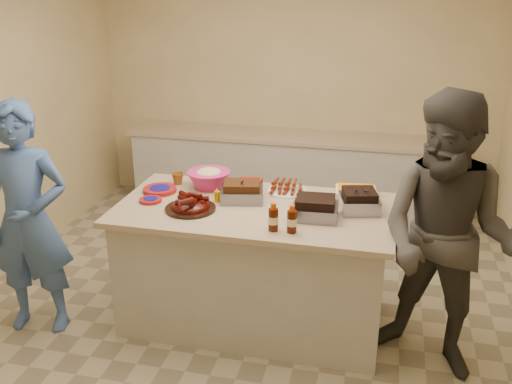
% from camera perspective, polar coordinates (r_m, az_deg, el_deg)
% --- Properties ---
extents(room, '(4.50, 5.00, 2.70)m').
position_cam_1_polar(room, '(4.72, -1.66, -11.90)').
color(room, beige).
rests_on(room, ground).
extents(back_counter, '(3.60, 0.64, 0.90)m').
position_cam_1_polar(back_counter, '(6.47, 3.24, 1.93)').
color(back_counter, '#BCB8B0').
rests_on(back_counter, ground).
extents(island, '(2.03, 1.08, 0.96)m').
position_cam_1_polar(island, '(4.64, -0.14, -12.53)').
color(island, '#BCB8B0').
rests_on(island, ground).
extents(rib_platter, '(0.41, 0.41, 0.15)m').
position_cam_1_polar(rib_platter, '(4.17, -6.56, -1.77)').
color(rib_platter, '#440803').
rests_on(rib_platter, island).
extents(pulled_pork_tray, '(0.36, 0.30, 0.10)m').
position_cam_1_polar(pulled_pork_tray, '(4.31, -1.41, -0.86)').
color(pulled_pork_tray, '#47230F').
rests_on(pulled_pork_tray, island).
extents(brisket_tray, '(0.33, 0.28, 0.09)m').
position_cam_1_polar(brisket_tray, '(4.03, 5.91, -2.55)').
color(brisket_tray, black).
rests_on(brisket_tray, island).
extents(roasting_pan, '(0.32, 0.32, 0.11)m').
position_cam_1_polar(roasting_pan, '(4.19, 10.22, -1.84)').
color(roasting_pan, gray).
rests_on(roasting_pan, island).
extents(coleslaw_bowl, '(0.35, 0.35, 0.24)m').
position_cam_1_polar(coleslaw_bowl, '(4.58, -4.69, 0.42)').
color(coleslaw_bowl, '#CA266C').
rests_on(coleslaw_bowl, island).
extents(sausage_plate, '(0.32, 0.32, 0.05)m').
position_cam_1_polar(sausage_plate, '(4.48, 3.12, -0.01)').
color(sausage_plate, silver).
rests_on(sausage_plate, island).
extents(mac_cheese_dish, '(0.33, 0.26, 0.08)m').
position_cam_1_polar(mac_cheese_dish, '(4.44, 9.93, -0.47)').
color(mac_cheese_dish, '#FF9C16').
rests_on(mac_cheese_dish, island).
extents(bbq_bottle_a, '(0.07, 0.07, 0.20)m').
position_cam_1_polar(bbq_bottle_a, '(3.82, 1.73, -3.86)').
color(bbq_bottle_a, '#3B1103').
rests_on(bbq_bottle_a, island).
extents(bbq_bottle_b, '(0.07, 0.07, 0.19)m').
position_cam_1_polar(bbq_bottle_b, '(3.80, 3.57, -4.04)').
color(bbq_bottle_b, '#3B1103').
rests_on(bbq_bottle_b, island).
extents(mustard_bottle, '(0.04, 0.04, 0.11)m').
position_cam_1_polar(mustard_bottle, '(4.29, -3.91, -0.99)').
color(mustard_bottle, '#E09F00').
rests_on(mustard_bottle, island).
extents(sauce_bowl, '(0.15, 0.05, 0.15)m').
position_cam_1_polar(sauce_bowl, '(4.35, -1.12, -0.61)').
color(sauce_bowl, silver).
rests_on(sauce_bowl, island).
extents(plate_stack_large, '(0.26, 0.26, 0.03)m').
position_cam_1_polar(plate_stack_large, '(4.54, -9.58, 0.04)').
color(plate_stack_large, maroon).
rests_on(plate_stack_large, island).
extents(plate_stack_small, '(0.17, 0.17, 0.02)m').
position_cam_1_polar(plate_stack_small, '(4.36, -10.48, -0.94)').
color(plate_stack_small, maroon).
rests_on(plate_stack_small, island).
extents(plastic_cup, '(0.10, 0.09, 0.10)m').
position_cam_1_polar(plastic_cup, '(4.69, -7.80, 0.82)').
color(plastic_cup, brown).
rests_on(plastic_cup, island).
extents(basket_stack, '(0.18, 0.14, 0.09)m').
position_cam_1_polar(basket_stack, '(4.51, -0.61, 0.19)').
color(basket_stack, maroon).
rests_on(basket_stack, island).
extents(guest_blue, '(0.93, 1.85, 0.42)m').
position_cam_1_polar(guest_blue, '(4.88, -20.43, -12.21)').
color(guest_blue, '#4468AE').
rests_on(guest_blue, ground).
extents(guest_gray, '(1.60, 2.14, 0.73)m').
position_cam_1_polar(guest_gray, '(4.37, 17.03, -16.06)').
color(guest_gray, '#484640').
rests_on(guest_gray, ground).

